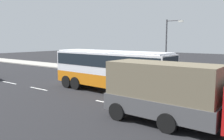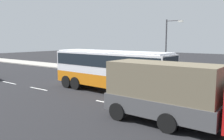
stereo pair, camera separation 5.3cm
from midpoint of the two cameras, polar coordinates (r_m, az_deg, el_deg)
ground_plane at (r=21.10m, az=-2.69°, el=-4.57°), size 120.00×120.00×0.00m
sidewalk_curb at (r=28.99m, az=9.57°, el=-1.24°), size 80.00×4.00×0.15m
lane_centreline at (r=16.99m, az=-2.49°, el=-7.51°), size 40.14×0.16×0.01m
coach_bus at (r=19.64m, az=-0.30°, el=0.80°), size 10.85×3.12×3.41m
cargo_truck at (r=12.36m, az=15.43°, el=-5.38°), size 8.04×2.62×3.16m
pedestrian_near_curb at (r=25.93m, az=19.69°, el=-0.26°), size 0.32×0.32×1.68m
street_lamp at (r=26.52m, az=13.29°, el=6.00°), size 1.87×0.24×6.30m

